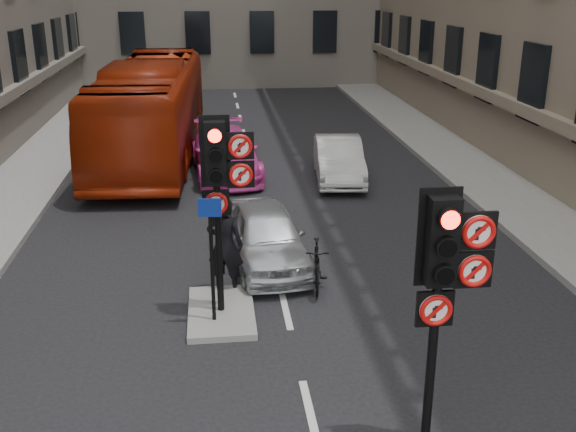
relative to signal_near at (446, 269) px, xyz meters
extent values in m
cube|color=gray|center=(5.71, 11.01, -2.50)|extent=(3.00, 50.00, 0.16)
cube|color=gray|center=(-2.69, 4.01, -2.52)|extent=(1.20, 2.00, 0.12)
cylinder|color=black|center=(-0.09, 0.01, -1.38)|extent=(0.12, 0.12, 2.40)
cube|color=black|center=(-0.09, 0.01, 0.37)|extent=(0.36, 0.28, 1.10)
cube|color=black|center=(-0.09, 0.14, 0.37)|extent=(0.52, 0.03, 1.25)
cylinder|color=#FF1407|center=(-0.09, -0.24, 0.72)|extent=(0.22, 0.01, 0.22)
cylinder|color=black|center=(-0.09, -0.24, 0.37)|extent=(0.22, 0.01, 0.22)
cylinder|color=black|center=(-0.09, -0.24, 0.02)|extent=(0.22, 0.01, 0.22)
cube|color=black|center=(0.33, -0.01, 0.49)|extent=(0.47, 0.05, 0.47)
cylinder|color=white|center=(0.33, -0.05, 0.49)|extent=(0.41, 0.02, 0.41)
torus|color=#BF0C0A|center=(0.33, -0.07, 0.49)|extent=(0.41, 0.06, 0.41)
cube|color=#BF0C0A|center=(0.33, -0.07, 0.49)|extent=(0.25, 0.01, 0.25)
cube|color=black|center=(0.33, -0.01, -0.01)|extent=(0.47, 0.05, 0.47)
cylinder|color=white|center=(0.33, -0.05, -0.01)|extent=(0.41, 0.02, 0.41)
torus|color=#BF0C0A|center=(0.33, -0.07, -0.01)|extent=(0.41, 0.06, 0.41)
cube|color=#BF0C0A|center=(0.33, -0.07, -0.01)|extent=(0.25, 0.01, 0.25)
cube|color=black|center=(-0.11, -0.01, -0.51)|extent=(0.47, 0.05, 0.47)
cylinder|color=white|center=(-0.11, -0.05, -0.51)|extent=(0.41, 0.02, 0.41)
torus|color=#BF0C0A|center=(-0.11, -0.07, -0.51)|extent=(0.41, 0.06, 0.41)
cube|color=#BF0C0A|center=(-0.11, -0.07, -0.51)|extent=(0.25, 0.01, 0.25)
cylinder|color=black|center=(-2.69, 4.01, -1.26)|extent=(0.12, 0.12, 2.40)
cube|color=black|center=(-2.69, 4.01, 0.49)|extent=(0.36, 0.28, 1.10)
cube|color=black|center=(-2.69, 4.14, 0.49)|extent=(0.52, 0.03, 1.25)
cylinder|color=#FF1407|center=(-2.69, 3.76, 0.84)|extent=(0.22, 0.02, 0.22)
cylinder|color=black|center=(-2.69, 3.76, 0.49)|extent=(0.22, 0.02, 0.22)
cylinder|color=black|center=(-2.69, 3.76, 0.14)|extent=(0.22, 0.02, 0.22)
cube|color=black|center=(-2.27, 3.99, 0.61)|extent=(0.47, 0.05, 0.47)
cylinder|color=white|center=(-2.27, 3.95, 0.61)|extent=(0.41, 0.02, 0.41)
torus|color=#BF0C0A|center=(-2.27, 3.93, 0.61)|extent=(0.41, 0.06, 0.41)
cube|color=#BF0C0A|center=(-2.27, 3.93, 0.61)|extent=(0.25, 0.02, 0.25)
cube|color=black|center=(-2.27, 3.99, 0.11)|extent=(0.47, 0.05, 0.47)
cylinder|color=white|center=(-2.27, 3.95, 0.11)|extent=(0.41, 0.02, 0.41)
torus|color=#BF0C0A|center=(-2.27, 3.93, 0.11)|extent=(0.41, 0.06, 0.41)
cube|color=#BF0C0A|center=(-2.27, 3.93, 0.11)|extent=(0.25, 0.02, 0.25)
cube|color=black|center=(-2.71, 3.99, -0.39)|extent=(0.47, 0.05, 0.47)
cylinder|color=white|center=(-2.71, 3.95, -0.39)|extent=(0.41, 0.02, 0.41)
torus|color=#BF0C0A|center=(-2.71, 3.93, -0.39)|extent=(0.41, 0.06, 0.41)
cube|color=#BF0C0A|center=(-2.71, 3.93, -0.39)|extent=(0.25, 0.02, 0.25)
imported|color=#AAAEB2|center=(-1.66, 6.27, -1.94)|extent=(1.86, 3.89, 1.28)
imported|color=silver|center=(1.04, 12.34, -1.94)|extent=(1.71, 3.98, 1.27)
imported|color=#D33E9C|center=(-2.34, 13.31, -1.90)|extent=(2.28, 4.86, 1.37)
imported|color=maroon|center=(-4.73, 15.84, -0.96)|extent=(3.28, 11.78, 3.25)
imported|color=black|center=(-0.76, 5.01, -2.12)|extent=(0.63, 1.59, 0.93)
imported|color=black|center=(-2.56, 5.01, -1.60)|extent=(0.82, 0.66, 1.96)
cylinder|color=black|center=(-2.81, 3.64, -1.34)|extent=(0.07, 0.07, 2.24)
cube|color=navy|center=(-2.81, 3.58, -0.34)|extent=(0.39, 0.10, 0.31)
camera|label=1|loc=(-2.72, -7.10, 3.33)|focal=42.00mm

